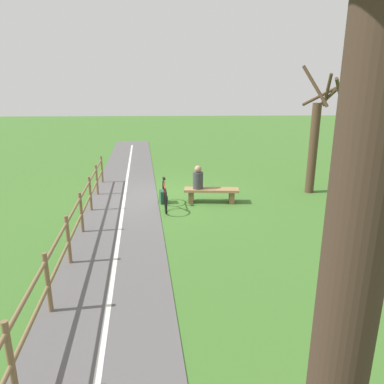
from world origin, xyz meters
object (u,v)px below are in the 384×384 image
backpack (163,197)px  tree_far_left (316,137)px  bench (211,193)px  person_seated (198,178)px  bicycle (165,196)px  tree_by_path (332,384)px

backpack → tree_far_left: size_ratio=0.10×
bench → person_seated: size_ratio=2.36×
bicycle → person_seated: bearing=112.8°
backpack → tree_by_path: tree_by_path is taller
tree_far_left → tree_by_path: size_ratio=0.86×
bench → tree_by_path: tree_by_path is taller
bench → backpack: size_ratio=4.37×
person_seated → tree_far_left: bearing=-161.6°
bicycle → backpack: (0.06, -0.53, -0.20)m
bicycle → tree_by_path: 9.30m
bench → tree_by_path: 9.78m
backpack → tree_far_left: 5.61m
bench → tree_by_path: (0.47, 9.58, 1.89)m
bench → backpack: 1.56m
person_seated → tree_by_path: size_ratio=0.15×
tree_by_path → bicycle: bearing=-83.6°
person_seated → tree_far_left: tree_far_left is taller
bicycle → tree_far_left: size_ratio=0.40×
backpack → person_seated: bearing=-178.8°
tree_by_path → person_seated: bearing=-90.2°
bicycle → tree_by_path: size_ratio=0.35×
person_seated → backpack: bearing=6.5°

